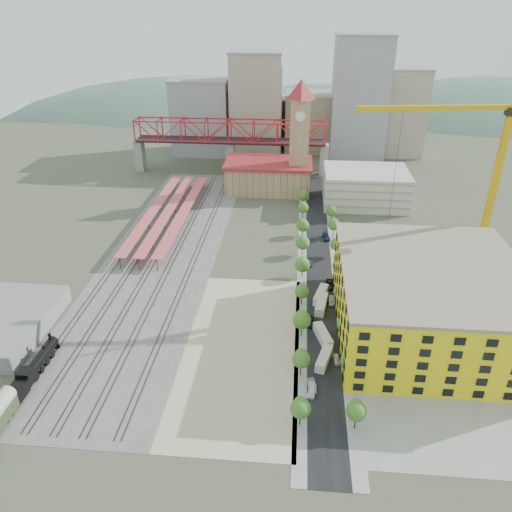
# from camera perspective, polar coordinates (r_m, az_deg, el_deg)

# --- Properties ---
(ground) EXTENTS (400.00, 400.00, 0.00)m
(ground) POSITION_cam_1_polar(r_m,az_deg,el_deg) (150.98, 1.25, -3.21)
(ground) COLOR #474C38
(ground) RESTS_ON ground
(ballast_strip) EXTENTS (36.00, 165.00, 0.06)m
(ballast_strip) POSITION_cam_1_polar(r_m,az_deg,el_deg) (171.77, -10.41, 0.38)
(ballast_strip) COLOR #605E59
(ballast_strip) RESTS_ON ground
(dirt_lot) EXTENTS (28.00, 67.00, 0.06)m
(dirt_lot) POSITION_cam_1_polar(r_m,az_deg,el_deg) (125.38, -1.62, -10.50)
(dirt_lot) COLOR tan
(dirt_lot) RESTS_ON ground
(street_asphalt) EXTENTS (12.00, 170.00, 0.06)m
(street_asphalt) POSITION_cam_1_polar(r_m,az_deg,el_deg) (163.99, 7.19, -0.75)
(street_asphalt) COLOR black
(street_asphalt) RESTS_ON ground
(sidewalk_west) EXTENTS (3.00, 170.00, 0.04)m
(sidewalk_west) POSITION_cam_1_polar(r_m,az_deg,el_deg) (163.82, 5.27, -0.68)
(sidewalk_west) COLOR gray
(sidewalk_west) RESTS_ON ground
(sidewalk_east) EXTENTS (3.00, 170.00, 0.04)m
(sidewalk_east) POSITION_cam_1_polar(r_m,az_deg,el_deg) (164.35, 9.11, -0.83)
(sidewalk_east) COLOR gray
(sidewalk_east) RESTS_ON ground
(construction_pad) EXTENTS (50.00, 90.00, 0.06)m
(construction_pad) POSITION_cam_1_polar(r_m,az_deg,el_deg) (138.97, 19.68, -8.08)
(construction_pad) COLOR gray
(construction_pad) RESTS_ON ground
(rail_tracks) EXTENTS (26.56, 160.00, 0.18)m
(rail_tracks) POSITION_cam_1_polar(r_m,az_deg,el_deg) (172.19, -10.99, 0.44)
(rail_tracks) COLOR #382B23
(rail_tracks) RESTS_ON ground
(platform_canopies) EXTENTS (16.00, 80.00, 4.12)m
(platform_canopies) POSITION_cam_1_polar(r_m,az_deg,el_deg) (195.45, -9.94, 5.16)
(platform_canopies) COLOR #D95C53
(platform_canopies) RESTS_ON ground
(station_hall) EXTENTS (38.00, 24.00, 13.10)m
(station_hall) POSITION_cam_1_polar(r_m,az_deg,el_deg) (223.25, 1.43, 9.18)
(station_hall) COLOR tan
(station_hall) RESTS_ON ground
(clock_tower) EXTENTS (12.00, 12.00, 52.00)m
(clock_tower) POSITION_cam_1_polar(r_m,az_deg,el_deg) (214.92, 5.04, 14.46)
(clock_tower) COLOR tan
(clock_tower) RESTS_ON ground
(parking_garage) EXTENTS (34.00, 26.00, 14.00)m
(parking_garage) POSITION_cam_1_polar(r_m,az_deg,el_deg) (213.24, 12.38, 7.73)
(parking_garage) COLOR silver
(parking_garage) RESTS_ON ground
(truss_bridge) EXTENTS (94.00, 9.60, 25.60)m
(truss_bridge) POSITION_cam_1_polar(r_m,az_deg,el_deg) (243.79, -3.00, 13.73)
(truss_bridge) COLOR gray
(truss_bridge) RESTS_ON ground
(construction_building) EXTENTS (44.60, 50.60, 18.80)m
(construction_building) POSITION_cam_1_polar(r_m,az_deg,el_deg) (133.17, 19.07, -4.79)
(construction_building) COLOR #FEFF15
(construction_building) RESTS_ON ground
(warehouse) EXTENTS (22.00, 32.00, 5.00)m
(warehouse) POSITION_cam_1_polar(r_m,az_deg,el_deg) (144.87, -26.92, -6.91)
(warehouse) COLOR gray
(warehouse) RESTS_ON ground
(street_trees) EXTENTS (15.40, 124.40, 8.00)m
(street_trees) POSITION_cam_1_polar(r_m,az_deg,el_deg) (155.27, 7.28, -2.51)
(street_trees) COLOR #2A621D
(street_trees) RESTS_ON ground
(skyline) EXTENTS (133.00, 46.00, 60.00)m
(skyline) POSITION_cam_1_polar(r_m,az_deg,el_deg) (277.07, 5.01, 16.20)
(skyline) COLOR #9EA0A3
(skyline) RESTS_ON ground
(distant_hills) EXTENTS (647.00, 264.00, 227.00)m
(distant_hills) POSITION_cam_1_polar(r_m,az_deg,el_deg) (421.43, 9.78, 5.40)
(distant_hills) COLOR #4C6B59
(distant_hills) RESTS_ON ground
(locomotive) EXTENTS (3.00, 23.11, 5.78)m
(locomotive) POSITION_cam_1_polar(r_m,az_deg,el_deg) (126.79, -24.02, -11.65)
(locomotive) COLOR black
(locomotive) RESTS_ON ground
(tower_crane) EXTENTS (55.95, 9.42, 59.99)m
(tower_crane) POSITION_cam_1_polar(r_m,az_deg,el_deg) (154.23, 24.85, 9.93)
(tower_crane) COLOR gold
(tower_crane) RESTS_ON ground
(site_trailer_a) EXTENTS (4.61, 8.99, 2.38)m
(site_trailer_a) POSITION_cam_1_polar(r_m,az_deg,el_deg) (121.50, 7.79, -11.55)
(site_trailer_a) COLOR silver
(site_trailer_a) RESTS_ON ground
(site_trailer_b) EXTENTS (4.98, 9.44, 2.50)m
(site_trailer_b) POSITION_cam_1_polar(r_m,az_deg,el_deg) (128.50, 7.66, -9.02)
(site_trailer_b) COLOR silver
(site_trailer_b) RESTS_ON ground
(site_trailer_c) EXTENTS (3.99, 9.76, 2.59)m
(site_trailer_c) POSITION_cam_1_polar(r_m,az_deg,el_deg) (140.25, 7.48, -5.51)
(site_trailer_c) COLOR silver
(site_trailer_c) RESTS_ON ground
(site_trailer_d) EXTENTS (4.77, 9.56, 2.53)m
(site_trailer_d) POSITION_cam_1_polar(r_m,az_deg,el_deg) (144.47, 7.42, -4.43)
(site_trailer_d) COLOR silver
(site_trailer_d) RESTS_ON ground
(car_0) EXTENTS (2.40, 4.48, 1.45)m
(car_0) POSITION_cam_1_polar(r_m,az_deg,el_deg) (113.55, 6.39, -15.09)
(car_0) COLOR white
(car_0) RESTS_ON ground
(car_1) EXTENTS (2.14, 4.69, 1.49)m
(car_1) POSITION_cam_1_polar(r_m,az_deg,el_deg) (114.83, 6.38, -14.49)
(car_1) COLOR #939498
(car_1) RESTS_ON ground
(car_2) EXTENTS (3.20, 5.45, 1.42)m
(car_2) POSITION_cam_1_polar(r_m,az_deg,el_deg) (133.94, 6.27, -7.50)
(car_2) COLOR black
(car_2) RESTS_ON ground
(car_3) EXTENTS (2.19, 4.79, 1.36)m
(car_3) POSITION_cam_1_polar(r_m,az_deg,el_deg) (162.11, 6.16, -0.78)
(car_3) COLOR navy
(car_3) RESTS_ON ground
(car_4) EXTENTS (2.10, 4.19, 1.37)m
(car_4) POSITION_cam_1_polar(r_m,az_deg,el_deg) (122.50, 9.19, -11.59)
(car_4) COLOR beige
(car_4) RESTS_ON ground
(car_5) EXTENTS (1.78, 4.85, 1.59)m
(car_5) POSITION_cam_1_polar(r_m,az_deg,el_deg) (143.33, 8.63, -5.04)
(car_5) COLOR gray
(car_5) RESTS_ON ground
(car_6) EXTENTS (2.76, 5.70, 1.56)m
(car_6) POSITION_cam_1_polar(r_m,az_deg,el_deg) (150.95, 8.48, -3.21)
(car_6) COLOR black
(car_6) RESTS_ON ground
(car_7) EXTENTS (3.10, 5.80, 1.60)m
(car_7) POSITION_cam_1_polar(r_m,az_deg,el_deg) (179.97, 8.03, 2.17)
(car_7) COLOR navy
(car_7) RESTS_ON ground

